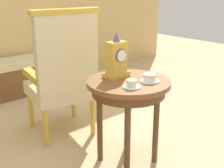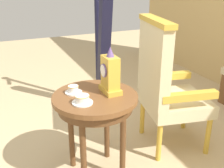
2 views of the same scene
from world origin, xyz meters
TOP-DOWN VIEW (x-y plane):
  - ground_plane at (0.00, 0.00)m, footprint 10.00×10.00m
  - side_table at (0.03, -0.05)m, footprint 0.61×0.61m
  - teacup_left at (-0.07, -0.17)m, footprint 0.12×0.12m
  - teacup_right at (0.12, -0.17)m, footprint 0.14×0.14m
  - mantel_clock at (0.02, 0.07)m, footprint 0.19×0.11m
  - armchair at (-0.09, 0.63)m, footprint 0.63×0.63m
  - window_bench at (-0.11, 1.95)m, footprint 0.95×0.40m

SIDE VIEW (x-z plane):
  - ground_plane at x=0.00m, z-range 0.00..0.00m
  - window_bench at x=-0.11m, z-range 0.00..0.44m
  - side_table at x=0.03m, z-range 0.24..0.90m
  - armchair at x=-0.09m, z-range 0.02..1.16m
  - teacup_left at x=-0.07m, z-range 0.66..0.71m
  - teacup_right at x=0.12m, z-range 0.66..0.72m
  - mantel_clock at x=0.02m, z-range 0.63..0.96m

